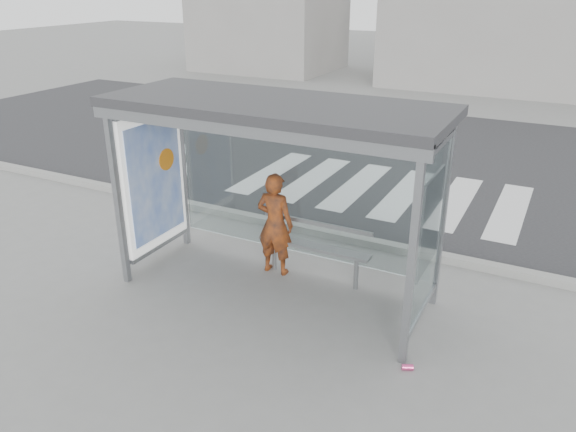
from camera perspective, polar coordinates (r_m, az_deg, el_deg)
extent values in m
plane|color=slate|center=(7.78, -1.33, -7.63)|extent=(80.00, 80.00, 0.00)
cube|color=#27272A|center=(13.85, 12.63, 5.83)|extent=(30.00, 10.00, 0.01)
cube|color=gray|center=(9.31, 4.38, -1.84)|extent=(30.00, 0.18, 0.12)
cube|color=silver|center=(12.49, -1.62, 4.50)|extent=(0.55, 3.00, 0.00)
cube|color=silver|center=(12.06, 2.56, 3.81)|extent=(0.55, 3.00, 0.00)
cube|color=silver|center=(11.71, 7.02, 3.05)|extent=(0.55, 3.00, 0.00)
cube|color=silver|center=(11.43, 11.71, 2.23)|extent=(0.55, 3.00, 0.00)
cube|color=silver|center=(11.23, 16.60, 1.36)|extent=(0.55, 3.00, 0.00)
cube|color=silver|center=(11.13, 21.61, 0.46)|extent=(0.55, 3.00, 0.00)
cube|color=gray|center=(7.83, -16.93, 1.68)|extent=(0.08, 0.08, 2.50)
cube|color=gray|center=(5.97, 12.46, -4.64)|extent=(0.08, 0.08, 2.50)
cube|color=gray|center=(8.82, -10.75, 4.67)|extent=(0.08, 0.08, 2.50)
cube|color=gray|center=(7.21, 15.44, 0.03)|extent=(0.08, 0.08, 2.50)
cube|color=#2D2D30|center=(6.84, -1.52, 11.15)|extent=(4.25, 1.65, 0.12)
cube|color=gray|center=(6.22, -4.90, 8.85)|extent=(4.25, 0.06, 0.18)
cube|color=white|center=(7.78, 1.04, 2.99)|extent=(3.80, 0.02, 2.00)
cube|color=white|center=(8.29, -13.69, 3.59)|extent=(0.15, 1.25, 2.00)
cube|color=blue|center=(8.24, -13.24, 3.51)|extent=(0.01, 1.10, 1.70)
cylinder|color=orange|center=(8.34, -12.25, 5.64)|extent=(0.02, 0.32, 0.32)
cube|color=white|center=(6.56, 14.13, -1.69)|extent=(0.03, 1.25, 2.00)
cube|color=beige|center=(6.57, 14.07, -0.68)|extent=(0.03, 0.86, 1.16)
cube|color=gray|center=(27.30, -1.96, 20.98)|extent=(6.00, 5.00, 6.00)
cube|color=gray|center=(24.13, 20.49, 18.18)|extent=(8.00, 5.00, 5.00)
imported|color=red|center=(7.94, -1.33, -0.82)|extent=(0.56, 0.37, 1.51)
cube|color=slate|center=(7.86, 2.68, -3.15)|extent=(1.64, 0.20, 0.05)
cylinder|color=slate|center=(8.23, -1.39, -3.89)|extent=(0.06, 0.06, 0.48)
cylinder|color=slate|center=(7.78, 6.94, -5.80)|extent=(0.06, 0.06, 0.48)
cube|color=slate|center=(7.80, 3.00, -0.79)|extent=(1.64, 0.04, 0.05)
cylinder|color=#EE468C|center=(6.50, 12.05, -14.79)|extent=(0.14, 0.11, 0.07)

